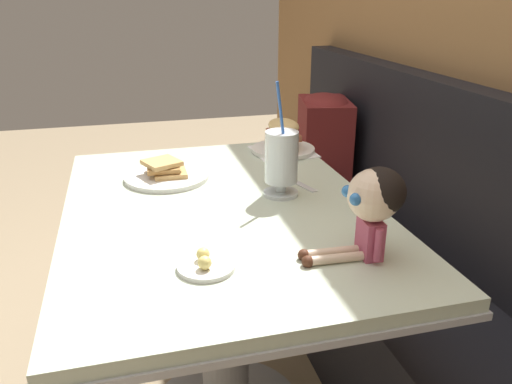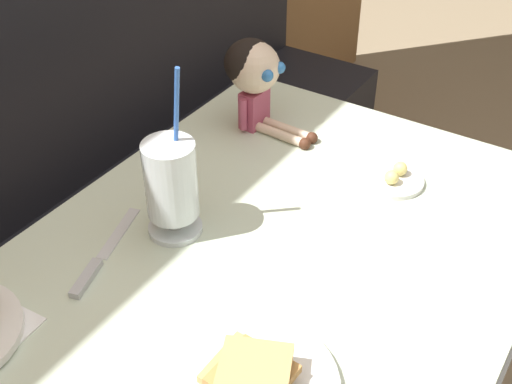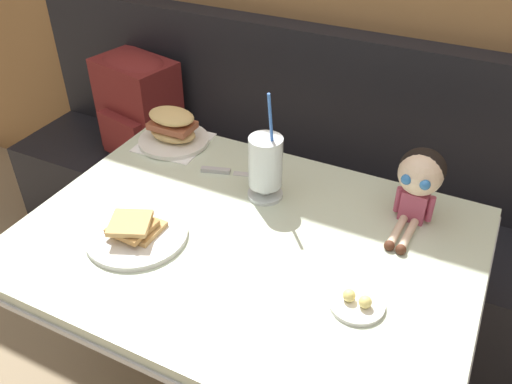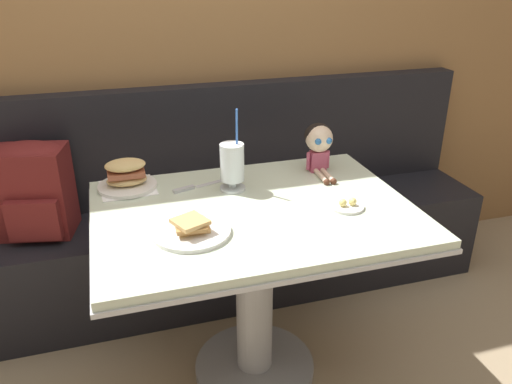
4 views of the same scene
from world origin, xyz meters
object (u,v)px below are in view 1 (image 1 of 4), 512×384
object	(u,v)px
milkshake_glass	(281,160)
butter_saucer	(206,264)
backpack	(322,139)
sandwich_plate	(283,139)
toast_plate	(166,174)
butter_knife	(283,174)
seated_doll	(373,200)

from	to	relation	value
milkshake_glass	butter_saucer	bearing A→B (deg)	-37.91
backpack	sandwich_plate	bearing A→B (deg)	-38.52
toast_plate	butter_saucer	world-z (taller)	toast_plate
toast_plate	butter_knife	bearing A→B (deg)	79.71
milkshake_glass	toast_plate	bearing A→B (deg)	-125.45
sandwich_plate	butter_knife	bearing A→B (deg)	-17.87
backpack	seated_doll	bearing A→B (deg)	-17.12
milkshake_glass	sandwich_plate	world-z (taller)	milkshake_glass
sandwich_plate	backpack	bearing A→B (deg)	141.48
sandwich_plate	milkshake_glass	bearing A→B (deg)	-18.49
sandwich_plate	seated_doll	world-z (taller)	seated_doll
milkshake_glass	backpack	distance (m)	0.89
seated_doll	butter_knife	bearing A→B (deg)	-177.11
toast_plate	butter_knife	distance (m)	0.35
milkshake_glass	seated_doll	size ratio (longest dim) A/B	1.43
butter_knife	seated_doll	size ratio (longest dim) A/B	1.04
sandwich_plate	butter_saucer	world-z (taller)	sandwich_plate
butter_knife	sandwich_plate	bearing A→B (deg)	162.13
sandwich_plate	butter_knife	world-z (taller)	sandwich_plate
butter_saucer	seated_doll	xyz separation A→B (m)	(0.04, 0.34, 0.12)
butter_knife	seated_doll	xyz separation A→B (m)	(0.52, 0.03, 0.12)
milkshake_glass	backpack	size ratio (longest dim) A/B	0.78
toast_plate	sandwich_plate	size ratio (longest dim) A/B	1.14
sandwich_plate	butter_saucer	xyz separation A→B (m)	(0.72, -0.39, -0.04)
butter_knife	seated_doll	distance (m)	0.54
milkshake_glass	sandwich_plate	size ratio (longest dim) A/B	1.43
butter_knife	backpack	size ratio (longest dim) A/B	0.57
seated_doll	butter_saucer	bearing A→B (deg)	-95.88
butter_saucer	backpack	bearing A→B (deg)	147.71
toast_plate	butter_saucer	distance (m)	0.55
toast_plate	seated_doll	size ratio (longest dim) A/B	1.13
sandwich_plate	seated_doll	xyz separation A→B (m)	(0.76, -0.05, 0.08)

